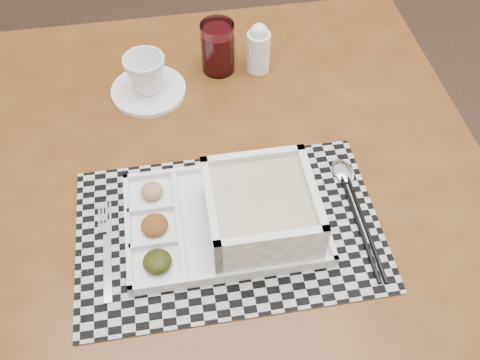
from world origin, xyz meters
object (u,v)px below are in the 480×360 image
object	(u,v)px
serving_tray	(249,214)
cup	(146,74)
dining_table	(219,198)
creamer_bottle	(258,48)
juice_glass	(218,49)

from	to	relation	value
serving_tray	cup	distance (m)	0.38
dining_table	creamer_bottle	bearing A→B (deg)	58.75
serving_tray	creamer_bottle	world-z (taller)	creamer_bottle
cup	juice_glass	world-z (taller)	juice_glass
dining_table	creamer_bottle	world-z (taller)	creamer_bottle
serving_tray	dining_table	bearing A→B (deg)	98.63
cup	creamer_bottle	distance (m)	0.23
serving_tray	creamer_bottle	bearing A→B (deg)	70.49
juice_glass	creamer_bottle	size ratio (longest dim) A/B	1.00
dining_table	creamer_bottle	size ratio (longest dim) A/B	9.90
dining_table	cup	bearing A→B (deg)	108.36
serving_tray	juice_glass	distance (m)	0.40
serving_tray	creamer_bottle	distance (m)	0.40
juice_glass	creamer_bottle	bearing A→B (deg)	-15.90
creamer_bottle	cup	bearing A→B (deg)	-177.58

